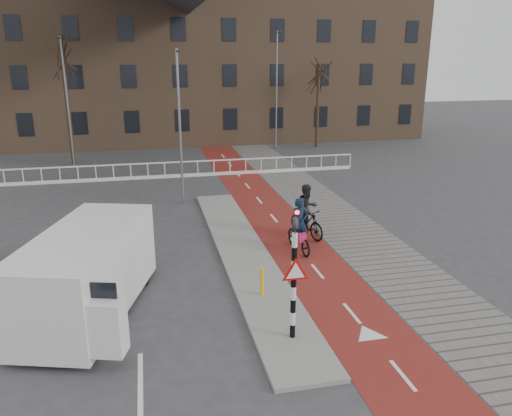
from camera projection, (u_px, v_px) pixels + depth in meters
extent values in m
plane|color=#38383A|center=(292.00, 303.00, 15.08)|extent=(120.00, 120.00, 0.00)
cube|color=maroon|center=(264.00, 206.00, 24.72)|extent=(2.50, 60.00, 0.01)
cube|color=slate|center=(317.00, 202.00, 25.30)|extent=(3.00, 60.00, 0.01)
cube|color=gray|center=(244.00, 254.00, 18.65)|extent=(1.80, 16.00, 0.12)
cylinder|color=black|center=(294.00, 287.00, 12.63)|extent=(0.14, 0.14, 2.88)
imported|color=black|center=(295.00, 218.00, 12.09)|extent=(0.13, 0.16, 0.80)
cylinder|color=#FF0C05|center=(297.00, 212.00, 11.90)|extent=(0.11, 0.02, 0.11)
cylinder|color=yellow|center=(262.00, 282.00, 15.21)|extent=(0.12, 0.12, 0.87)
imported|color=black|center=(299.00, 238.00, 18.93)|extent=(0.90, 2.05, 1.04)
imported|color=#0E1D38|center=(299.00, 222.00, 18.75)|extent=(0.71, 0.50, 1.82)
cube|color=#D31D62|center=(302.00, 238.00, 18.35)|extent=(0.29, 0.20, 0.33)
imported|color=black|center=(307.00, 222.00, 20.33)|extent=(1.28, 2.18, 1.26)
imported|color=black|center=(307.00, 208.00, 20.16)|extent=(1.16, 1.03, 1.98)
cube|color=silver|center=(87.00, 271.00, 14.10)|extent=(3.86, 6.15, 2.29)
cube|color=green|center=(44.00, 278.00, 13.89)|extent=(1.09, 3.51, 0.55)
cube|color=green|center=(129.00, 271.00, 14.38)|extent=(1.09, 3.51, 0.55)
cube|color=black|center=(74.00, 299.00, 11.64)|extent=(1.99, 0.65, 0.90)
cylinder|color=black|center=(22.00, 335.00, 12.59)|extent=(0.51, 0.85, 0.80)
cylinder|color=black|center=(97.00, 339.00, 12.45)|extent=(0.51, 0.85, 0.80)
cylinder|color=black|center=(84.00, 271.00, 16.30)|extent=(0.51, 0.85, 0.80)
cylinder|color=black|center=(143.00, 273.00, 16.16)|extent=(0.51, 0.85, 0.80)
cube|color=silver|center=(130.00, 164.00, 29.61)|extent=(28.00, 0.08, 0.08)
cube|color=silver|center=(131.00, 178.00, 29.86)|extent=(28.00, 0.10, 0.20)
cube|color=#7F6047|center=(153.00, 69.00, 42.53)|extent=(46.00, 10.00, 12.00)
cylinder|color=black|center=(67.00, 102.00, 33.02)|extent=(0.29, 0.29, 8.38)
cylinder|color=black|center=(318.00, 106.00, 39.48)|extent=(0.24, 0.24, 6.52)
cylinder|color=slate|center=(180.00, 129.00, 24.03)|extent=(0.12, 0.12, 7.47)
cylinder|color=slate|center=(68.00, 103.00, 32.32)|extent=(0.12, 0.12, 8.29)
cylinder|color=slate|center=(277.00, 92.00, 38.26)|extent=(0.12, 0.12, 8.86)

